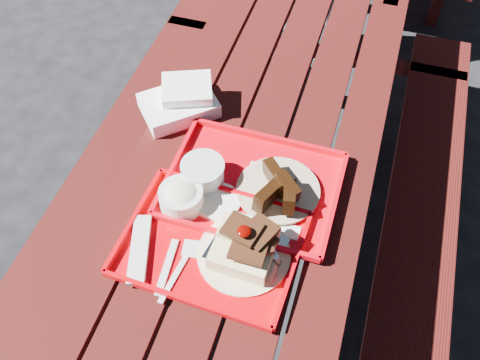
{
  "coord_description": "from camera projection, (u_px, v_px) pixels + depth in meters",
  "views": [
    {
      "loc": [
        0.27,
        -1.03,
        2.03
      ],
      "look_at": [
        0.0,
        -0.15,
        0.82
      ],
      "focal_mm": 40.0,
      "sensor_mm": 36.0,
      "label": 1
    }
  ],
  "objects": [
    {
      "name": "picnic_table_near",
      "position": [
        253.0,
        193.0,
        1.81
      ],
      "size": [
        1.41,
        2.4,
        0.75
      ],
      "color": "#430C0D",
      "rests_on": "ground"
    },
    {
      "name": "white_cloth",
      "position": [
        181.0,
        101.0,
        1.76
      ],
      "size": [
        0.29,
        0.28,
        0.1
      ],
      "color": "white",
      "rests_on": "picnic_table_near"
    },
    {
      "name": "far_tray",
      "position": [
        249.0,
        185.0,
        1.57
      ],
      "size": [
        0.51,
        0.39,
        0.08
      ],
      "color": "red",
      "rests_on": "picnic_table_near"
    },
    {
      "name": "ground",
      "position": [
        250.0,
        271.0,
        2.26
      ],
      "size": [
        60.0,
        60.0,
        0.0
      ],
      "primitive_type": "plane",
      "color": "black",
      "rests_on": "ground"
    },
    {
      "name": "near_tray",
      "position": [
        214.0,
        233.0,
        1.45
      ],
      "size": [
        0.49,
        0.41,
        0.15
      ],
      "color": "#CE010B",
      "rests_on": "picnic_table_near"
    }
  ]
}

